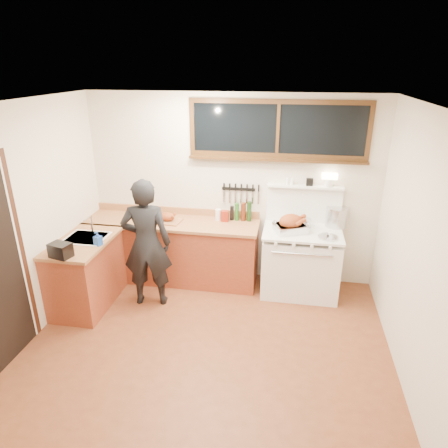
% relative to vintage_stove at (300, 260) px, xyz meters
% --- Properties ---
extents(ground_plane, '(4.00, 3.50, 0.02)m').
position_rel_vintage_stove_xyz_m(ground_plane, '(-1.00, -1.41, -0.48)').
color(ground_plane, brown).
extents(room_shell, '(4.10, 3.60, 2.65)m').
position_rel_vintage_stove_xyz_m(room_shell, '(-1.00, -1.41, 1.18)').
color(room_shell, beige).
rests_on(room_shell, ground).
extents(counter_back, '(2.44, 0.64, 1.00)m').
position_rel_vintage_stove_xyz_m(counter_back, '(-1.80, 0.04, -0.01)').
color(counter_back, maroon).
rests_on(counter_back, ground).
extents(counter_left, '(0.64, 1.09, 0.90)m').
position_rel_vintage_stove_xyz_m(counter_left, '(-2.70, -0.79, -0.02)').
color(counter_left, maroon).
rests_on(counter_left, ground).
extents(sink_unit, '(0.50, 0.45, 0.37)m').
position_rel_vintage_stove_xyz_m(sink_unit, '(-2.68, -0.71, 0.38)').
color(sink_unit, white).
rests_on(sink_unit, counter_left).
extents(vintage_stove, '(1.02, 0.74, 1.60)m').
position_rel_vintage_stove_xyz_m(vintage_stove, '(0.00, 0.00, 0.00)').
color(vintage_stove, white).
rests_on(vintage_stove, ground).
extents(back_window, '(2.32, 0.13, 0.77)m').
position_rel_vintage_stove_xyz_m(back_window, '(-0.40, 0.31, 1.60)').
color(back_window, black).
rests_on(back_window, room_shell).
extents(knife_strip, '(0.52, 0.03, 0.28)m').
position_rel_vintage_stove_xyz_m(knife_strip, '(-0.88, 0.32, 0.84)').
color(knife_strip, black).
rests_on(knife_strip, room_shell).
extents(man, '(0.68, 0.51, 1.68)m').
position_rel_vintage_stove_xyz_m(man, '(-1.92, -0.62, 0.37)').
color(man, black).
rests_on(man, ground).
extents(soap_bottle, '(0.10, 0.10, 0.17)m').
position_rel_vintage_stove_xyz_m(soap_bottle, '(-2.43, -0.88, 0.52)').
color(soap_bottle, '#2351B3').
rests_on(soap_bottle, counter_left).
extents(toaster, '(0.27, 0.22, 0.16)m').
position_rel_vintage_stove_xyz_m(toaster, '(-2.70, -1.24, 0.51)').
color(toaster, black).
rests_on(toaster, counter_left).
extents(cutting_board, '(0.39, 0.31, 0.13)m').
position_rel_vintage_stove_xyz_m(cutting_board, '(-1.83, -0.01, 0.48)').
color(cutting_board, '#A0683F').
rests_on(cutting_board, counter_back).
extents(roast_turkey, '(0.48, 0.43, 0.24)m').
position_rel_vintage_stove_xyz_m(roast_turkey, '(-0.16, -0.06, 0.53)').
color(roast_turkey, silver).
rests_on(roast_turkey, vintage_stove).
extents(stockpot, '(0.34, 0.34, 0.27)m').
position_rel_vintage_stove_xyz_m(stockpot, '(0.43, 0.24, 0.56)').
color(stockpot, silver).
rests_on(stockpot, vintage_stove).
extents(saucepan, '(0.19, 0.29, 0.12)m').
position_rel_vintage_stove_xyz_m(saucepan, '(0.03, 0.13, 0.49)').
color(saucepan, silver).
rests_on(saucepan, vintage_stove).
extents(pot_lid, '(0.28, 0.28, 0.04)m').
position_rel_vintage_stove_xyz_m(pot_lid, '(0.31, -0.19, 0.44)').
color(pot_lid, silver).
rests_on(pot_lid, vintage_stove).
extents(coffee_tin, '(0.10, 0.08, 0.15)m').
position_rel_vintage_stove_xyz_m(coffee_tin, '(-1.06, 0.15, 0.51)').
color(coffee_tin, maroon).
rests_on(coffee_tin, counter_back).
extents(pitcher, '(0.11, 0.11, 0.16)m').
position_rel_vintage_stove_xyz_m(pitcher, '(-1.16, 0.18, 0.51)').
color(pitcher, white).
rests_on(pitcher, counter_back).
extents(bottle_cluster, '(0.30, 0.07, 0.28)m').
position_rel_vintage_stove_xyz_m(bottle_cluster, '(-0.83, 0.22, 0.56)').
color(bottle_cluster, black).
rests_on(bottle_cluster, counter_back).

